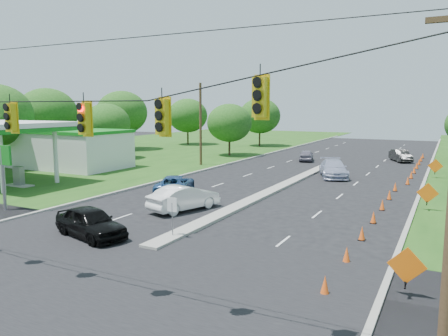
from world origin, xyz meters
The scene contains 39 objects.
ground centered at (0.00, 0.00, 0.00)m, with size 160.00×160.00×0.00m, color black.
grass_left centered at (-30.00, 20.00, 0.00)m, with size 40.00×160.00×0.06m, color #1E4714.
cross_street centered at (0.00, 0.00, 0.00)m, with size 160.00×14.00×0.02m, color black.
curb_left centered at (-10.10, 30.00, 0.00)m, with size 0.25×110.00×0.16m, color gray.
curb_right centered at (10.10, 30.00, 0.00)m, with size 0.25×110.00×0.16m, color gray.
median centered at (0.00, 21.00, 0.00)m, with size 1.00×34.00×0.18m, color gray.
median_sign centered at (0.00, 6.00, 1.46)m, with size 0.55×0.06×2.05m.
signal_span centered at (-0.05, -1.00, 4.97)m, with size 25.60×0.32×9.00m.
utility_pole_far_left centered at (-12.50, 30.00, 4.50)m, with size 0.28×0.28×9.00m, color #422D1C.
gas_station centered at (-23.64, 20.24, 2.58)m, with size 18.40×19.70×5.20m.
cone_0 centered at (8.32, 3.00, 0.35)m, with size 0.32×0.32×0.70m, color #FF5B17.
cone_1 centered at (8.32, 6.50, 0.35)m, with size 0.32×0.32×0.70m, color #FF5B17.
cone_2 centered at (8.32, 10.00, 0.35)m, with size 0.32×0.32×0.70m, color #FF5B17.
cone_3 centered at (8.32, 13.50, 0.35)m, with size 0.32×0.32×0.70m, color #FF5B17.
cone_4 centered at (8.32, 17.00, 0.35)m, with size 0.32×0.32×0.70m, color #FF5B17.
cone_5 centered at (8.32, 20.50, 0.35)m, with size 0.32×0.32×0.70m, color #FF5B17.
cone_6 centered at (8.32, 24.00, 0.35)m, with size 0.32×0.32×0.70m, color #FF5B17.
cone_7 centered at (8.92, 27.50, 0.35)m, with size 0.32×0.32×0.70m, color #FF5B17.
cone_8 centered at (8.92, 31.00, 0.35)m, with size 0.32×0.32×0.70m, color #FF5B17.
cone_9 centered at (8.92, 34.50, 0.35)m, with size 0.32×0.32×0.70m, color #FF5B17.
cone_10 centered at (8.92, 38.00, 0.35)m, with size 0.32×0.32×0.70m, color #FF5B17.
cone_11 centered at (8.92, 41.50, 0.35)m, with size 0.32×0.32×0.70m, color #FF5B17.
cone_12 centered at (8.92, 45.00, 0.35)m, with size 0.32×0.32×0.70m, color #FF5B17.
cone_13 centered at (8.92, 48.50, 0.35)m, with size 0.32×0.32×0.70m, color #FF5B17.
work_sign_0 centered at (10.80, 4.00, 1.09)m, with size 1.27×0.58×1.37m.
work_sign_1 centered at (10.80, 18.00, 1.09)m, with size 1.27×0.58×1.37m.
work_sign_2 centered at (10.80, 32.00, 1.09)m, with size 1.27×0.58×1.37m.
tree_2 centered at (-26.00, 30.00, 4.34)m, with size 5.88×5.88×6.86m.
tree_3 centered at (-32.00, 40.00, 5.58)m, with size 7.56×7.56×8.82m.
tree_4 centered at (-28.00, 52.00, 4.96)m, with size 6.72×6.72×7.84m.
tree_5 centered at (-14.00, 40.00, 4.34)m, with size 5.88×5.88×6.86m.
tree_6 centered at (-16.00, 55.00, 4.96)m, with size 6.72×6.72×7.84m.
tree_14 centered at (-34.00, 28.00, 5.58)m, with size 7.56×7.56×8.82m.
black_sedan centered at (-3.69, 4.27, 0.77)m, with size 1.82×4.51×1.54m, color black.
white_sedan centered at (-2.72, 11.31, 0.79)m, with size 1.66×4.77×1.57m, color white.
blue_pickup centered at (-6.13, 15.37, 0.70)m, with size 2.33×5.06×1.41m, color navy.
silver_car_far centered at (2.48, 28.55, 0.80)m, with size 2.25×5.53×1.60m, color #9FA5C2.
silver_car_oncoming centered at (-3.32, 39.23, 0.68)m, with size 1.60×3.97×1.35m, color slate.
dark_car_receding centered at (6.75, 43.79, 0.71)m, with size 1.50×4.31×1.42m, color black.
Camera 1 is at (11.82, -11.28, 6.43)m, focal length 35.00 mm.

